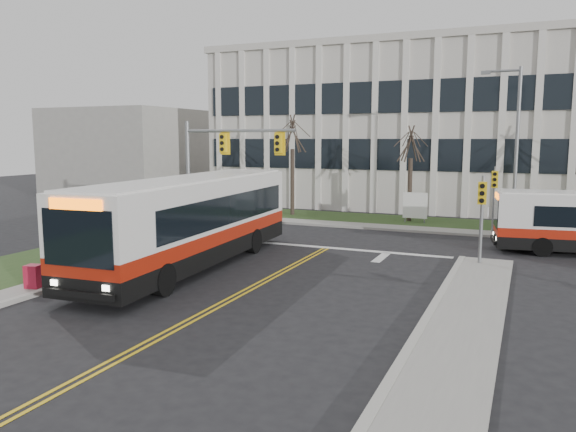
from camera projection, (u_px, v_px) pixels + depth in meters
The scene contains 16 objects.
ground at pixel (251, 288), 20.08m from camera, with size 120.00×120.00×0.00m, color black.
sidewalk_east at pixel (448, 375), 12.58m from camera, with size 2.00×26.00×0.14m, color #9E9B93.
sidewalk_cross at pixel (451, 232), 31.93m from camera, with size 44.00×1.60×0.14m, color #9E9B93.
building_lawn at pixel (457, 225), 34.48m from camera, with size 44.00×5.00×0.12m, color #2E491F.
office_building at pixel (478, 130), 44.58m from camera, with size 40.00×16.00×12.00m, color beige.
building_annex at pixel (132, 153), 53.38m from camera, with size 12.00×12.00×8.00m, color #9E9B93.
mast_arm_signal at pixel (216, 160), 28.21m from camera, with size 6.11×0.38×6.20m.
signal_pole_near at pixel (482, 207), 23.18m from camera, with size 0.34×0.39×3.80m.
signal_pole_far at pixel (494, 190), 30.91m from camera, with size 0.34×0.39×3.80m.
streetlight at pixel (514, 141), 30.95m from camera, with size 2.15×0.25×9.20m.
directory_sign at pixel (415, 206), 34.85m from camera, with size 1.50×0.12×2.00m.
tree_left at pixel (292, 136), 38.05m from camera, with size 1.80×1.80×7.70m.
tree_mid at pixel (411, 146), 35.18m from camera, with size 1.80×1.80×6.82m.
bus_main at pixel (191, 223), 23.33m from camera, with size 2.96×13.67×3.64m, color silver, non-canonical shape.
newspaper_box_blue at pixel (90, 247), 25.17m from camera, with size 0.50×0.45×0.95m, color #164298.
newspaper_box_red at pixel (34, 278), 19.61m from camera, with size 0.50×0.45×0.95m, color #A4152E.
Camera 1 is at (8.95, -17.41, 5.32)m, focal length 35.00 mm.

